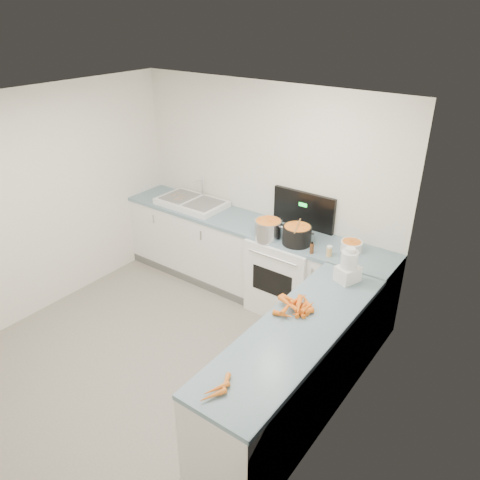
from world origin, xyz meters
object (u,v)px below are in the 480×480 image
Objects in this scene: stove at (288,272)px; extract_bottle at (312,249)px; food_processor at (348,267)px; sink at (192,202)px; steel_pot at (268,230)px; spice_jar at (329,252)px; mixing_bowl at (351,246)px; black_pot at (297,236)px.

extract_bottle is (0.39, -0.22, 0.52)m from stove.
extract_bottle is 0.31× the size of food_processor.
sink is 1.30m from steel_pot.
sink is 8.92× the size of spice_jar.
steel_pot is 2.81× the size of extract_bottle.
extract_bottle is (-0.30, -0.29, 0.00)m from mixing_bowl.
black_pot is at bearing -159.61° from mixing_bowl.
stove reaches higher than sink.
food_processor reaches higher than mixing_bowl.
steel_pot is 3.11× the size of spice_jar.
sink is 3.87× the size of mixing_bowl.
stove reaches higher than spice_jar.
black_pot is (0.33, 0.05, 0.00)m from steel_pot.
spice_jar is (-0.13, -0.24, -0.00)m from mixing_bowl.
extract_bottle reaches higher than mixing_bowl.
food_processor is (0.22, -0.57, 0.09)m from mixing_bowl.
extract_bottle is at bearing -22.36° from black_pot.
steel_pot is 1.35× the size of mixing_bowl.
spice_jar is at bearing 0.99° from steel_pot.
stove reaches higher than extract_bottle.
spice_jar is (0.56, -0.16, 0.51)m from stove.
mixing_bowl is (0.53, 0.20, -0.04)m from black_pot.
extract_bottle is (0.56, -0.04, -0.04)m from steel_pot.
sink is 2.14m from mixing_bowl.
mixing_bowl is 0.27m from spice_jar.
black_pot reaches higher than mixing_bowl.
sink reaches higher than black_pot.
black_pot is 0.57m from mixing_bowl.
food_processor reaches higher than steel_pot.
black_pot is 2.89× the size of extract_bottle.
stove is at bearing 151.42° from food_processor.
stove is 1.54m from sink.
food_processor is at bearing -43.50° from spice_jar.
stove is at bearing 142.28° from black_pot.
spice_jar is (0.73, 0.01, -0.04)m from steel_pot.
steel_pot is at bearing -133.68° from stove.
stove is 0.78m from spice_jar.
mixing_bowl is at bearing 20.39° from black_pot.
steel_pot is 0.33m from black_pot.
stove is 1.20m from food_processor.
sink is at bearing 179.38° from stove.
black_pot is 0.84m from food_processor.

